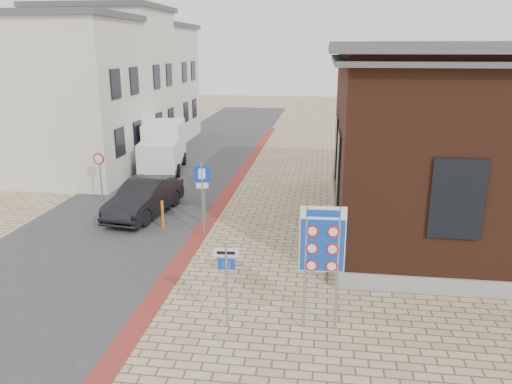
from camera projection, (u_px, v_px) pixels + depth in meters
The scene contains 16 objects.
ground at pixel (229, 297), 13.81m from camera, with size 120.00×120.00×0.00m, color tan.
road_strip at pixel (184, 167), 28.80m from camera, with size 7.00×60.00×0.02m, color #38383A.
curb_strip at pixel (227, 194), 23.58m from camera, with size 0.60×40.00×0.02m, color maroon.
brick_building at pixel (504, 137), 18.32m from camera, with size 13.00×13.00×6.80m.
townhouse_near at pixel (61, 98), 25.51m from camera, with size 7.40×6.40×8.30m.
townhouse_mid at pixel (109, 82), 31.10m from camera, with size 7.40×6.40×9.10m.
townhouse_far at pixel (143, 83), 36.92m from camera, with size 7.40×6.40×8.30m.
bike_rack at pixel (326, 262), 15.48m from camera, with size 0.08×1.80×0.60m.
sedan at pixel (144, 198), 20.41m from camera, with size 1.57×4.49×1.48m, color black.
box_truck at pixel (163, 147), 27.74m from camera, with size 2.79×5.29×2.63m.
border_sign at pixel (322, 242), 11.66m from camera, with size 1.08×0.10×3.16m.
essen_sign at pixel (226, 273), 11.94m from camera, with size 0.60×0.07×2.23m.
parking_sign at pixel (202, 186), 17.80m from camera, with size 0.60×0.15×2.74m.
yield_sign at pixel (204, 182), 18.91m from camera, with size 0.79×0.31×2.30m.
speed_sign at pixel (100, 170), 21.96m from camera, with size 0.53×0.08×2.23m.
bollard at pixel (163, 215), 18.87m from camera, with size 0.10×0.10×1.12m, color orange.
Camera 1 is at (2.44, -12.23, 6.65)m, focal length 35.00 mm.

